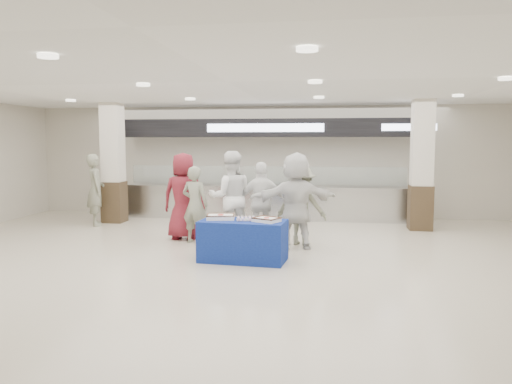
% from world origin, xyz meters
% --- Properties ---
extents(ground, '(14.00, 14.00, 0.00)m').
position_xyz_m(ground, '(0.00, 0.00, 0.00)').
color(ground, beige).
rests_on(ground, ground).
extents(serving_line, '(8.70, 0.85, 2.80)m').
position_xyz_m(serving_line, '(0.00, 5.40, 1.16)').
color(serving_line, '#B7BABF').
rests_on(serving_line, ground).
extents(column_left, '(0.55, 0.55, 3.20)m').
position_xyz_m(column_left, '(-4.00, 4.20, 1.53)').
color(column_left, '#342718').
rests_on(column_left, ground).
extents(column_right, '(0.55, 0.55, 3.20)m').
position_xyz_m(column_right, '(4.00, 4.20, 1.53)').
color(column_right, '#342718').
rests_on(column_right, ground).
extents(display_table, '(1.62, 0.92, 0.75)m').
position_xyz_m(display_table, '(0.22, 0.34, 0.38)').
color(display_table, navy).
rests_on(display_table, ground).
extents(sheet_cake_left, '(0.56, 0.47, 0.10)m').
position_xyz_m(sheet_cake_left, '(-0.22, 0.43, 0.80)').
color(sheet_cake_left, white).
rests_on(sheet_cake_left, display_table).
extents(sheet_cake_right, '(0.54, 0.50, 0.09)m').
position_xyz_m(sheet_cake_right, '(0.65, 0.26, 0.80)').
color(sheet_cake_right, white).
rests_on(sheet_cake_right, display_table).
extents(cupcake_tray, '(0.40, 0.33, 0.06)m').
position_xyz_m(cupcake_tray, '(0.27, 0.38, 0.78)').
color(cupcake_tray, '#B8B8BE').
rests_on(cupcake_tray, display_table).
extents(civilian_maroon, '(0.95, 0.62, 1.93)m').
position_xyz_m(civilian_maroon, '(-1.44, 2.16, 0.97)').
color(civilian_maroon, maroon).
rests_on(civilian_maroon, ground).
extents(soldier_a, '(0.69, 0.54, 1.66)m').
position_xyz_m(soldier_a, '(-1.08, 1.80, 0.83)').
color(soldier_a, gray).
rests_on(soldier_a, ground).
extents(chef_tall, '(1.13, 0.99, 1.98)m').
position_xyz_m(chef_tall, '(-0.33, 1.93, 0.99)').
color(chef_tall, white).
rests_on(chef_tall, ground).
extents(chef_short, '(1.07, 0.55, 1.75)m').
position_xyz_m(chef_short, '(0.35, 1.93, 0.88)').
color(chef_short, white).
rests_on(chef_short, ground).
extents(soldier_b, '(1.19, 0.84, 1.67)m').
position_xyz_m(soldier_b, '(1.18, 1.98, 0.84)').
color(soldier_b, gray).
rests_on(soldier_b, ground).
extents(civilian_white, '(1.91, 1.19, 1.97)m').
position_xyz_m(civilian_white, '(1.09, 1.52, 0.98)').
color(civilian_white, white).
rests_on(civilian_white, ground).
extents(soldier_bg, '(0.73, 0.81, 1.86)m').
position_xyz_m(soldier_bg, '(-4.25, 3.63, 0.93)').
color(soldier_bg, gray).
rests_on(soldier_bg, ground).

